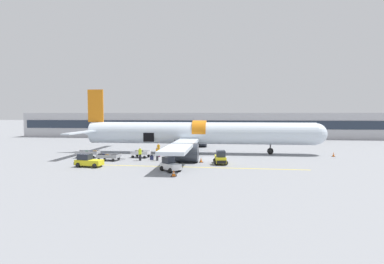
{
  "coord_description": "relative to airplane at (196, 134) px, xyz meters",
  "views": [
    {
      "loc": [
        2.2,
        -41.15,
        6.24
      ],
      "look_at": [
        -2.76,
        3.43,
        3.54
      ],
      "focal_mm": 28.0,
      "sensor_mm": 36.0,
      "label": 1
    }
  ],
  "objects": [
    {
      "name": "ground_crew_loader_b",
      "position": [
        -5.37,
        -3.32,
        -2.06
      ],
      "size": [
        0.56,
        0.63,
        1.85
      ],
      "color": "black",
      "rests_on": "ground_plane"
    },
    {
      "name": "airplane",
      "position": [
        0.0,
        0.0,
        0.0
      ],
      "size": [
        39.19,
        36.22,
        10.25
      ],
      "color": "silver",
      "rests_on": "ground_plane"
    },
    {
      "name": "safety_cone_engine_left",
      "position": [
        -0.51,
        -17.88,
        -2.76
      ],
      "size": [
        0.59,
        0.59,
        0.6
      ],
      "color": "black",
      "rests_on": "ground_plane"
    },
    {
      "name": "ground_plane",
      "position": [
        2.4,
        -6.06,
        -3.04
      ],
      "size": [
        500.0,
        500.0,
        0.0
      ],
      "primitive_type": "plane",
      "color": "gray"
    },
    {
      "name": "terminal_strip",
      "position": [
        2.4,
        33.33,
        0.21
      ],
      "size": [
        104.18,
        10.58,
        6.49
      ],
      "color": "#B2B2B7",
      "rests_on": "ground_plane"
    },
    {
      "name": "baggage_cart_loading",
      "position": [
        -7.4,
        -5.66,
        -2.54
      ],
      "size": [
        3.53,
        2.14,
        1.04
      ],
      "color": "silver",
      "rests_on": "ground_plane"
    },
    {
      "name": "safety_cone_nose",
      "position": [
        20.43,
        -1.59,
        -2.73
      ],
      "size": [
        0.47,
        0.47,
        0.65
      ],
      "color": "black",
      "rests_on": "ground_plane"
    },
    {
      "name": "baggage_tug_mid",
      "position": [
        -11.49,
        -13.72,
        -2.38
      ],
      "size": [
        3.43,
        2.07,
        1.54
      ],
      "color": "yellow",
      "rests_on": "ground_plane"
    },
    {
      "name": "suitcase_on_tarmac_spare",
      "position": [
        -5.33,
        -7.58,
        -2.74
      ],
      "size": [
        0.48,
        0.2,
        0.7
      ],
      "color": "#1E2347",
      "rests_on": "ground_plane"
    },
    {
      "name": "ground_crew_driver",
      "position": [
        -4.44,
        -8.17,
        -2.11
      ],
      "size": [
        0.52,
        0.61,
        1.77
      ],
      "color": "#2D2D33",
      "rests_on": "ground_plane"
    },
    {
      "name": "baggage_tug_rear",
      "position": [
        4.04,
        -9.92,
        -2.31
      ],
      "size": [
        1.94,
        3.31,
        1.74
      ],
      "color": "yellow",
      "rests_on": "ground_plane"
    },
    {
      "name": "apron_marking_line",
      "position": [
        1.94,
        -12.6,
        -3.03
      ],
      "size": [
        24.39,
        0.81,
        0.01
      ],
      "color": "yellow",
      "rests_on": "ground_plane"
    },
    {
      "name": "baggage_tug_lead",
      "position": [
        -1.36,
        -15.28,
        -2.39
      ],
      "size": [
        2.57,
        2.51,
        1.56
      ],
      "color": "white",
      "rests_on": "ground_plane"
    },
    {
      "name": "suitcase_on_tarmac_upright",
      "position": [
        -5.08,
        -4.7,
        -2.74
      ],
      "size": [
        0.52,
        0.21,
        0.71
      ],
      "color": "#721951",
      "rests_on": "ground_plane"
    },
    {
      "name": "ground_crew_loader_a",
      "position": [
        -6.72,
        -8.41,
        -2.1
      ],
      "size": [
        0.52,
        0.62,
        1.78
      ],
      "color": "black",
      "rests_on": "ground_plane"
    },
    {
      "name": "baggage_cart_queued",
      "position": [
        -11.01,
        -8.72,
        -2.59
      ],
      "size": [
        3.88,
        2.26,
        0.93
      ],
      "color": "#999BA0",
      "rests_on": "ground_plane"
    },
    {
      "name": "safety_cone_wingtip",
      "position": [
        1.53,
        -8.95,
        -2.76
      ],
      "size": [
        0.56,
        0.56,
        0.6
      ],
      "color": "black",
      "rests_on": "ground_plane"
    },
    {
      "name": "baggage_cart_empty",
      "position": [
        -14.83,
        -6.62,
        -2.5
      ],
      "size": [
        4.1,
        2.15,
        1.04
      ],
      "color": "#999BA0",
      "rests_on": "ground_plane"
    }
  ]
}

